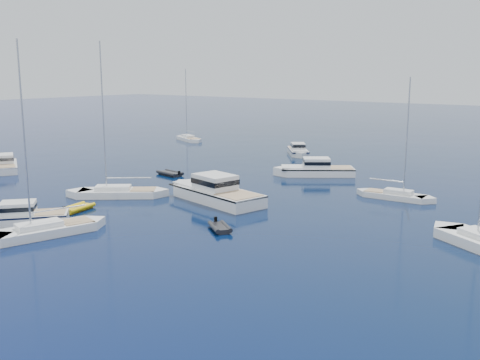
% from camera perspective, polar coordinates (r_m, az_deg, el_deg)
% --- Properties ---
extents(motor_cruiser_left, '(7.94, 8.59, 2.36)m').
position_cam_1_polar(motor_cruiser_left, '(49.11, -21.98, -4.20)').
color(motor_cruiser_left, silver).
rests_on(motor_cruiser_left, ground).
extents(motor_cruiser_centre, '(13.19, 6.71, 3.32)m').
position_cam_1_polar(motor_cruiser_centre, '(53.73, -2.73, -2.11)').
color(motor_cruiser_centre, white).
rests_on(motor_cruiser_centre, ground).
extents(motor_cruiser_far_l, '(10.12, 7.73, 2.62)m').
position_cam_1_polar(motor_cruiser_far_l, '(76.38, -23.08, 0.96)').
color(motor_cruiser_far_l, white).
rests_on(motor_cruiser_far_l, ground).
extents(motor_cruiser_distant, '(10.25, 8.60, 2.72)m').
position_cam_1_polar(motor_cruiser_distant, '(67.19, 7.66, 0.48)').
color(motor_cruiser_distant, white).
rests_on(motor_cruiser_distant, ground).
extents(motor_cruiser_horizon, '(7.22, 8.22, 2.21)m').
position_cam_1_polar(motor_cruiser_horizon, '(83.82, 6.00, 2.63)').
color(motor_cruiser_horizon, silver).
rests_on(motor_cruiser_horizon, ground).
extents(sailboat_fore, '(5.31, 10.63, 15.12)m').
position_cam_1_polar(sailboat_fore, '(45.03, -19.41, -5.36)').
color(sailboat_fore, white).
rests_on(sailboat_fore, ground).
extents(sailboat_mid_l, '(10.10, 8.84, 15.72)m').
position_cam_1_polar(sailboat_mid_l, '(56.69, -12.48, -1.67)').
color(sailboat_mid_l, white).
rests_on(sailboat_mid_l, ground).
extents(sailboat_centre, '(8.41, 2.54, 12.23)m').
position_cam_1_polar(sailboat_centre, '(56.50, 15.66, -1.86)').
color(sailboat_centre, silver).
rests_on(sailboat_centre, ground).
extents(sailboat_far_l, '(9.16, 5.91, 13.24)m').
position_cam_1_polar(sailboat_far_l, '(100.69, -5.30, 4.06)').
color(sailboat_far_l, white).
rests_on(sailboat_far_l, ground).
extents(tender_yellow, '(2.51, 3.65, 0.95)m').
position_cam_1_polar(tender_yellow, '(51.94, -16.40, -3.02)').
color(tender_yellow, yellow).
rests_on(tender_yellow, ground).
extents(tender_grey_near, '(3.21, 2.97, 0.95)m').
position_cam_1_polar(tender_grey_near, '(43.77, -2.08, -5.19)').
color(tender_grey_near, black).
rests_on(tender_grey_near, ground).
extents(tender_grey_far, '(3.88, 2.56, 0.95)m').
position_cam_1_polar(tender_grey_far, '(67.29, -7.22, 0.51)').
color(tender_grey_far, black).
rests_on(tender_grey_far, ground).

